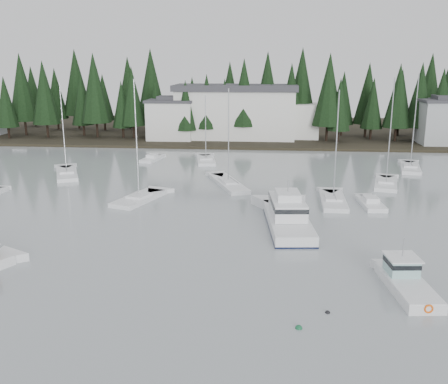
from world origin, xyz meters
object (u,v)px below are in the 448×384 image
object	(u,v)px
house_west	(171,119)
sailboat_2	(206,161)
sailboat_0	(67,175)
sailboat_3	(386,185)
harbor_inn	(245,112)
sailboat_5	(410,169)
runabout_3	(152,160)
runabout_1	(371,204)
lobster_boat_teal	(406,283)
sailboat_4	(228,185)
cabin_cruiser_center	(288,218)
house_east_a	(447,121)
sailboat_9	(333,202)
sailboat_8	(139,200)

from	to	relation	value
house_west	sailboat_2	size ratio (longest dim) A/B	0.84
sailboat_0	sailboat_3	distance (m)	44.64
harbor_inn	sailboat_5	size ratio (longest dim) A/B	2.00
harbor_inn	runabout_3	xyz separation A→B (m)	(-14.31, -23.80, -5.64)
harbor_inn	runabout_1	xyz separation A→B (m)	(16.62, -48.22, -5.64)
lobster_boat_teal	sailboat_4	bearing A→B (deg)	20.83
cabin_cruiser_center	runabout_1	bearing A→B (deg)	-55.48
cabin_cruiser_center	lobster_boat_teal	size ratio (longest dim) A/B	1.71
house_east_a	lobster_boat_teal	xyz separation A→B (m)	(-24.04, -65.67, -4.43)
sailboat_9	runabout_3	bearing A→B (deg)	50.74
harbor_inn	sailboat_5	world-z (taller)	sailboat_5
cabin_cruiser_center	lobster_boat_teal	world-z (taller)	cabin_cruiser_center
cabin_cruiser_center	sailboat_4	xyz separation A→B (m)	(-7.22, 16.41, -0.73)
sailboat_2	runabout_1	xyz separation A→B (m)	(21.91, -24.10, 0.07)
cabin_cruiser_center	runabout_1	size ratio (longest dim) A/B	2.07
sailboat_0	sailboat_5	size ratio (longest dim) A/B	0.92
sailboat_9	runabout_1	xyz separation A→B (m)	(4.11, -0.92, 0.06)
harbor_inn	house_east_a	bearing A→B (deg)	-6.36
sailboat_3	sailboat_4	size ratio (longest dim) A/B	1.10
harbor_inn	sailboat_9	xyz separation A→B (m)	(12.52, -47.30, -5.70)
sailboat_5	sailboat_0	bearing A→B (deg)	111.30
lobster_boat_teal	runabout_1	bearing A→B (deg)	-10.50
sailboat_2	sailboat_8	world-z (taller)	sailboat_8
harbor_inn	cabin_cruiser_center	bearing A→B (deg)	-82.99
house_west	harbor_inn	world-z (taller)	harbor_inn
house_west	runabout_3	bearing A→B (deg)	-87.96
harbor_inn	sailboat_2	bearing A→B (deg)	-102.36
lobster_boat_teal	sailboat_9	size ratio (longest dim) A/B	0.55
sailboat_8	sailboat_9	distance (m)	22.71
sailboat_3	sailboat_9	distance (m)	12.17
house_east_a	harbor_inn	distance (m)	39.21
house_east_a	sailboat_4	world-z (taller)	sailboat_4
sailboat_9	runabout_3	size ratio (longest dim) A/B	2.22
sailboat_9	runabout_3	distance (m)	35.67
lobster_boat_teal	sailboat_0	xyz separation A→B (m)	(-38.99, 34.09, -0.41)
lobster_boat_teal	sailboat_4	world-z (taller)	sailboat_4
runabout_1	runabout_3	size ratio (longest dim) A/B	1.01
house_west	runabout_3	distance (m)	20.97
sailboat_2	house_west	bearing A→B (deg)	15.17
house_east_a	sailboat_8	world-z (taller)	sailboat_8
sailboat_4	sailboat_3	bearing A→B (deg)	-106.48
sailboat_2	house_east_a	bearing A→B (deg)	-75.89
sailboat_0	house_west	bearing A→B (deg)	-39.18
sailboat_5	sailboat_2	bearing A→B (deg)	95.94
harbor_inn	runabout_1	bearing A→B (deg)	-70.98
house_east_a	sailboat_2	xyz separation A→B (m)	(-44.24, -19.78, -4.84)
house_west	sailboat_0	distance (m)	34.12
house_east_a	lobster_boat_teal	size ratio (longest dim) A/B	1.43
sailboat_3	runabout_3	world-z (taller)	sailboat_3
sailboat_2	sailboat_3	distance (m)	29.36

